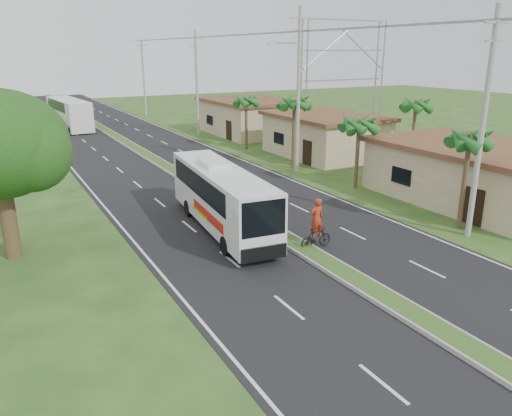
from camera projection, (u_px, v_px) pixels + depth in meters
name	position (u px, v px, depth m)	size (l,w,h in m)	color
ground	(363.00, 287.00, 19.85)	(180.00, 180.00, 0.00)	#1F4619
road_asphalt	(184.00, 179.00, 36.60)	(14.00, 160.00, 0.02)	black
median_strip	(184.00, 177.00, 36.57)	(1.20, 160.00, 0.18)	gray
lane_edge_left	(90.00, 190.00, 33.55)	(0.12, 160.00, 0.01)	silver
lane_edge_right	(264.00, 169.00, 39.65)	(0.12, 160.00, 0.01)	silver
shop_near	(478.00, 173.00, 30.71)	(8.60, 12.60, 3.52)	tan
shop_mid	(325.00, 135.00, 44.09)	(7.60, 10.60, 3.67)	tan
shop_far	(251.00, 117.00, 55.80)	(8.60, 11.60, 3.82)	tan
palm_verge_a	(470.00, 139.00, 25.03)	(2.40, 2.40, 5.45)	#473321
palm_verge_b	(359.00, 124.00, 32.86)	(2.40, 2.40, 5.05)	#473321
palm_verge_c	(294.00, 103.00, 38.22)	(2.40, 2.40, 5.85)	#473321
palm_verge_d	(246.00, 101.00, 46.16)	(2.40, 2.40, 5.25)	#473321
palm_behind_shop	(416.00, 105.00, 38.89)	(2.40, 2.40, 5.65)	#473321
utility_pole_a	(483.00, 124.00, 23.68)	(1.60, 0.28, 11.00)	gray
utility_pole_b	(298.00, 89.00, 36.90)	(3.20, 0.28, 12.00)	gray
utility_pole_c	(197.00, 83.00, 53.84)	(1.60, 0.28, 11.00)	gray
utility_pole_d	(144.00, 77.00, 70.67)	(1.60, 0.28, 10.50)	gray
billboard_lattice	(343.00, 72.00, 52.93)	(10.18, 1.18, 12.07)	gray
coach_bus_main	(221.00, 194.00, 25.75)	(3.22, 10.89, 3.47)	silver
coach_bus_far	(69.00, 112.00, 59.63)	(3.47, 12.04, 3.46)	silver
motorcyclist	(316.00, 229.00, 23.49)	(1.68, 0.49, 2.47)	black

